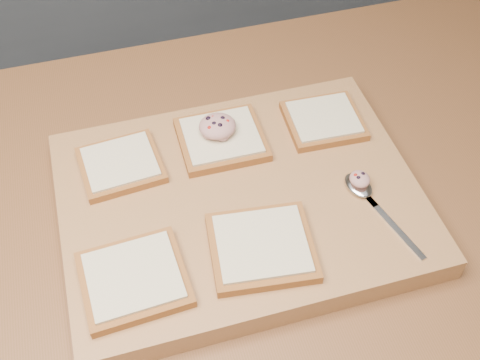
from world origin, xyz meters
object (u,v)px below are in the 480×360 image
object	(u,v)px
tuna_salad_dollop	(217,126)
spoon	(363,191)
cutting_board	(240,202)
bread_far_center	(221,139)

from	to	relation	value
tuna_salad_dollop	spoon	size ratio (longest dim) A/B	0.34
spoon	tuna_salad_dollop	bearing A→B (deg)	137.39
cutting_board	tuna_salad_dollop	size ratio (longest dim) A/B	9.04
bread_far_center	tuna_salad_dollop	size ratio (longest dim) A/B	2.29
spoon	bread_far_center	bearing A→B (deg)	137.82
tuna_salad_dollop	cutting_board	bearing A→B (deg)	-88.16
tuna_salad_dollop	spoon	xyz separation A→B (m)	(0.16, -0.15, -0.02)
bread_far_center	tuna_salad_dollop	world-z (taller)	tuna_salad_dollop
bread_far_center	cutting_board	bearing A→B (deg)	-90.36
tuna_salad_dollop	bread_far_center	bearing A→B (deg)	-55.72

